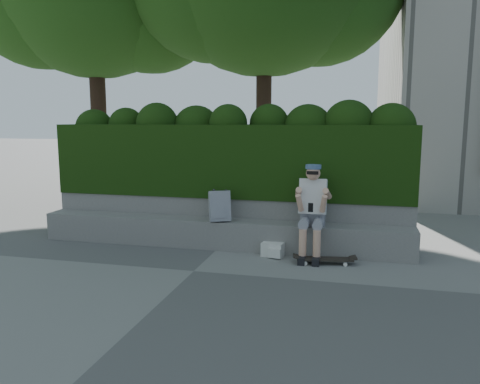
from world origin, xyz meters
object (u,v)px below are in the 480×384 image
(person, at_px, (312,207))
(skateboard, at_px, (325,259))
(backpack_ground, at_px, (273,249))
(backpack_plaid, at_px, (220,206))

(person, xyz_separation_m, skateboard, (0.22, -0.32, -0.68))
(skateboard, bearing_deg, backpack_ground, 154.84)
(person, distance_m, backpack_ground, 0.87)
(backpack_plaid, bearing_deg, skateboard, -38.66)
(skateboard, height_order, backpack_ground, backpack_ground)
(skateboard, distance_m, backpack_ground, 0.81)
(skateboard, distance_m, backpack_plaid, 1.82)
(person, relative_size, backpack_ground, 4.33)
(backpack_plaid, bearing_deg, person, -28.20)
(person, relative_size, skateboard, 1.70)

